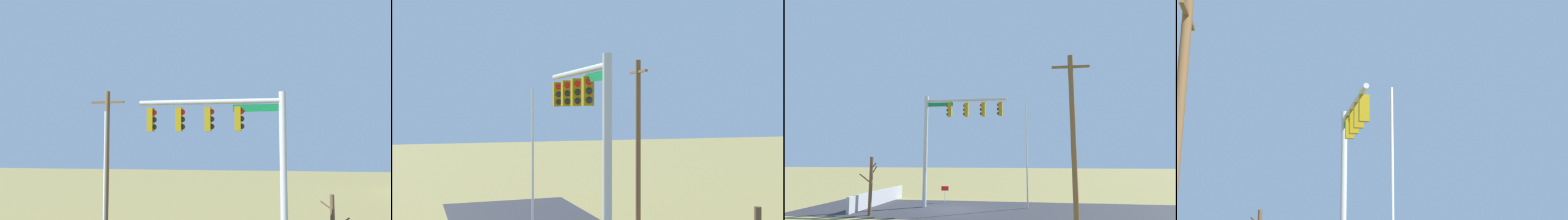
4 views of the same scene
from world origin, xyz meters
The scene contains 3 objects.
signal_mast centered at (0.42, -0.50, 5.54)m, with size 5.97×0.38×7.78m.
flagpole centered at (-4.91, -1.09, 3.53)m, with size 0.10×0.10×7.06m, color silver.
utility_pole centered at (-7.31, 4.94, 4.50)m, with size 1.90×0.26×8.66m.
Camera 2 is at (15.85, -5.93, 6.09)m, focal length 46.14 mm.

